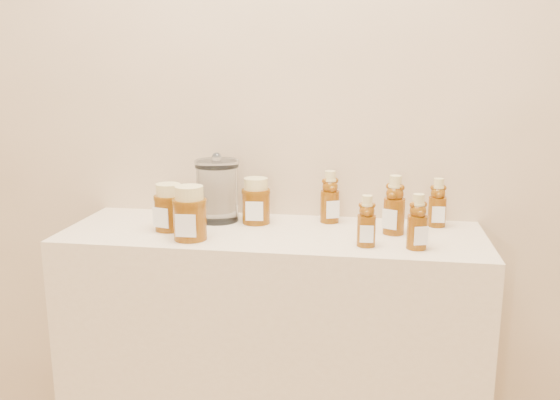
% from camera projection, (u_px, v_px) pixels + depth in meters
% --- Properties ---
extents(wall_back, '(3.50, 0.02, 2.70)m').
position_uv_depth(wall_back, '(283.00, 70.00, 1.79)').
color(wall_back, tan).
rests_on(wall_back, ground).
extents(display_table, '(1.20, 0.40, 0.90)m').
position_uv_depth(display_table, '(273.00, 374.00, 1.80)').
color(display_table, beige).
rests_on(display_table, ground).
extents(bear_bottle_back_left, '(0.08, 0.08, 0.18)m').
position_uv_depth(bear_bottle_back_left, '(330.00, 193.00, 1.78)').
color(bear_bottle_back_left, '#5D2F07').
rests_on(bear_bottle_back_left, display_table).
extents(bear_bottle_back_mid, '(0.08, 0.08, 0.19)m').
position_uv_depth(bear_bottle_back_mid, '(395.00, 201.00, 1.65)').
color(bear_bottle_back_mid, '#5D2F07').
rests_on(bear_bottle_back_mid, display_table).
extents(bear_bottle_back_right, '(0.06, 0.06, 0.16)m').
position_uv_depth(bear_bottle_back_right, '(438.00, 199.00, 1.73)').
color(bear_bottle_back_right, '#5D2F07').
rests_on(bear_bottle_back_right, display_table).
extents(bear_bottle_front_left, '(0.06, 0.06, 0.15)m').
position_uv_depth(bear_bottle_front_left, '(367.00, 218.00, 1.54)').
color(bear_bottle_front_left, '#5D2F07').
rests_on(bear_bottle_front_left, display_table).
extents(bear_bottle_front_right, '(0.07, 0.07, 0.16)m').
position_uv_depth(bear_bottle_front_right, '(418.00, 218.00, 1.52)').
color(bear_bottle_front_right, '#5D2F07').
rests_on(bear_bottle_front_right, display_table).
extents(honey_jar_left, '(0.11, 0.11, 0.14)m').
position_uv_depth(honey_jar_left, '(169.00, 207.00, 1.70)').
color(honey_jar_left, '#5D2F07').
rests_on(honey_jar_left, display_table).
extents(honey_jar_back, '(0.09, 0.09, 0.14)m').
position_uv_depth(honey_jar_back, '(256.00, 201.00, 1.77)').
color(honey_jar_back, '#5D2F07').
rests_on(honey_jar_back, display_table).
extents(honey_jar_front, '(0.10, 0.10, 0.15)m').
position_uv_depth(honey_jar_front, '(190.00, 213.00, 1.60)').
color(honey_jar_front, '#5D2F07').
rests_on(honey_jar_front, display_table).
extents(glass_canister, '(0.15, 0.15, 0.20)m').
position_uv_depth(glass_canister, '(217.00, 188.00, 1.79)').
color(glass_canister, white).
rests_on(glass_canister, display_table).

